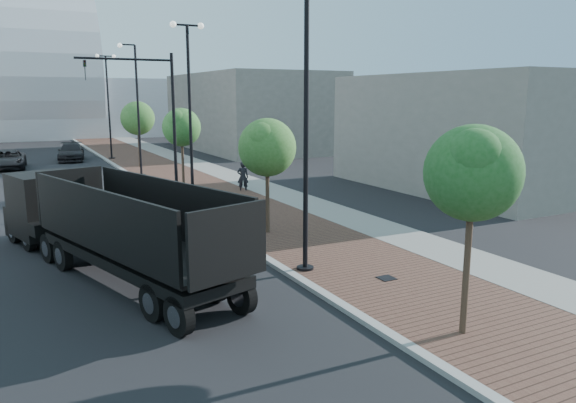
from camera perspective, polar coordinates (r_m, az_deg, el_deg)
name	(u,v)px	position (r m, az deg, el deg)	size (l,w,h in m)	color
sidewalk	(160,165)	(46.67, -13.24, 3.80)	(7.00, 140.00, 0.12)	#4C2D23
concrete_strip	(192,163)	(47.40, -10.07, 4.04)	(2.40, 140.00, 0.13)	slate
curb	(117,167)	(45.95, -17.48, 3.49)	(0.30, 140.00, 0.14)	gray
dump_truck	(84,224)	(20.21, -20.67, -2.20)	(5.97, 13.42, 3.19)	black
white_sedan	(70,191)	(31.63, -21.90, 1.05)	(1.41, 4.04, 1.33)	white
dark_car_mid	(8,160)	(48.46, -27.29, 3.93)	(2.44, 5.29, 1.47)	black
dark_car_far	(71,152)	(52.34, -21.81, 4.84)	(2.13, 5.24, 1.52)	black
pedestrian	(243,177)	(32.67, -4.76, 2.58)	(0.68, 0.44, 1.85)	black
streetlight_1	(303,141)	(17.13, 1.57, 6.41)	(1.44, 0.56, 9.21)	black
streetlight_2	(190,114)	(28.22, -10.25, 9.05)	(1.72, 0.56, 9.28)	black
streetlight_3	(137,116)	(39.83, -15.59, 8.67)	(1.44, 0.56, 9.21)	black
streetlight_4	(109,106)	(51.63, -18.32, 9.51)	(1.72, 0.56, 9.28)	black
traffic_mast	(157,109)	(30.86, -13.56, 9.38)	(5.09, 0.20, 8.00)	black
tree_0	(473,174)	(13.12, 18.90, 2.79)	(2.29, 2.23, 5.11)	#382619
tree_1	(268,148)	(22.17, -2.13, 5.67)	(2.41, 2.37, 4.85)	#382619
tree_2	(182,128)	(33.37, -11.05, 7.63)	(2.34, 2.29, 5.01)	#382619
tree_3	(138,118)	(44.99, -15.46, 8.41)	(2.66, 2.65, 5.29)	#382619
convention_center	(45,94)	(90.12, -24.14, 10.30)	(50.00, 30.00, 50.00)	#ADB0B7
commercial_block_ne	(250,112)	(59.88, -4.05, 9.39)	(12.00, 22.00, 8.00)	#615D57
commercial_block_e	(471,132)	(35.93, 18.66, 6.94)	(10.00, 16.00, 7.00)	slate
utility_cover_1	(387,278)	(17.39, 10.32, -7.91)	(0.50, 0.50, 0.02)	black
utility_cover_2	(248,212)	(26.61, -4.27, -1.11)	(0.50, 0.50, 0.02)	black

